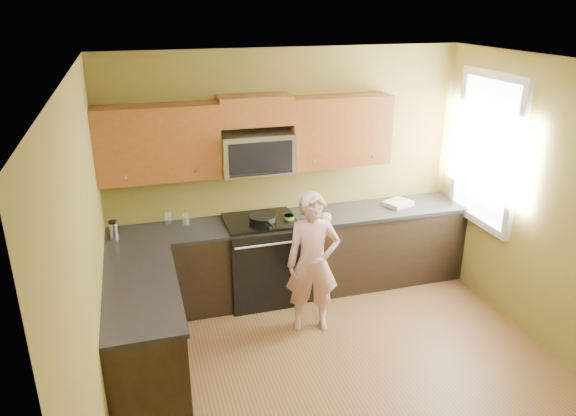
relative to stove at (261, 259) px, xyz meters
name	(u,v)px	position (x,y,z in m)	size (l,w,h in m)	color
floor	(352,384)	(0.40, -1.68, -0.47)	(4.00, 4.00, 0.00)	brown
ceiling	(368,69)	(0.40, -1.68, 2.23)	(4.00, 4.00, 0.00)	white
wall_back	(287,172)	(0.40, 0.32, 0.88)	(4.00, 4.00, 0.00)	olive
wall_left	(92,280)	(-1.60, -1.68, 0.88)	(4.00, 4.00, 0.00)	olive
wall_right	(567,218)	(2.40, -1.68, 0.88)	(4.00, 4.00, 0.00)	olive
cabinet_back_run	(295,257)	(0.40, 0.02, -0.03)	(4.00, 0.60, 0.88)	black
cabinet_left_run	(145,336)	(-1.30, -1.08, -0.03)	(0.60, 1.60, 0.88)	black
countertop_back	(295,219)	(0.40, 0.01, 0.43)	(4.00, 0.62, 0.04)	black
countertop_left	(141,289)	(-1.29, -1.08, 0.43)	(0.62, 1.60, 0.04)	black
stove	(261,259)	(0.00, 0.00, 0.00)	(0.76, 0.65, 0.95)	black
microwave	(257,172)	(0.00, 0.12, 0.97)	(0.76, 0.40, 0.42)	silver
upper_cab_left	(161,179)	(-0.99, 0.16, 0.97)	(1.22, 0.33, 0.75)	brown
upper_cab_right	(338,164)	(0.94, 0.16, 0.97)	(1.12, 0.33, 0.75)	brown
upper_cab_over_mw	(254,110)	(0.00, 0.16, 1.62)	(0.76, 0.33, 0.30)	brown
window	(487,151)	(2.38, -0.48, 1.17)	(0.06, 1.06, 1.66)	white
woman	(313,263)	(0.35, -0.72, 0.25)	(0.53, 0.35, 1.45)	#DB6D72
frying_pan	(262,221)	(0.01, -0.04, 0.47)	(0.28, 0.49, 0.06)	black
butter_tub	(289,221)	(0.30, -0.06, 0.45)	(0.12, 0.12, 0.08)	yellow
toast_slice	(318,218)	(0.63, -0.08, 0.45)	(0.11, 0.11, 0.01)	#B27F47
napkin_a	(326,219)	(0.69, -0.18, 0.48)	(0.11, 0.12, 0.06)	silver
napkin_b	(326,216)	(0.71, -0.11, 0.48)	(0.12, 0.13, 0.07)	silver
dish_towel	(398,203)	(1.66, 0.04, 0.47)	(0.30, 0.24, 0.05)	silver
travel_mug	(115,238)	(-1.50, 0.00, 0.44)	(0.09, 0.09, 0.19)	silver
glass_a	(186,219)	(-0.78, 0.16, 0.51)	(0.07, 0.07, 0.12)	silver
glass_c	(168,218)	(-0.95, 0.24, 0.51)	(0.07, 0.07, 0.12)	silver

